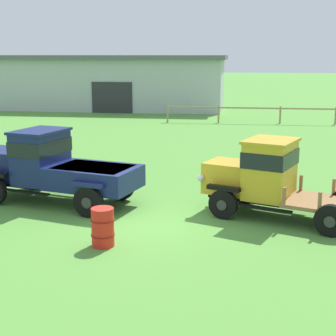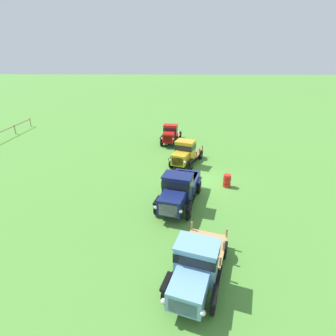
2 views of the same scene
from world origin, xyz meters
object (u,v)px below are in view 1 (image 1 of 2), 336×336
object	(u,v)px
vintage_truck_midrow_center	(265,176)
oil_drum_beside_row	(103,227)
farm_shed	(82,81)
vintage_truck_second_in_line	(51,167)

from	to	relation	value
vintage_truck_midrow_center	oil_drum_beside_row	xyz separation A→B (m)	(-3.92, -2.96, -0.68)
farm_shed	vintage_truck_midrow_center	bearing A→B (deg)	-63.85
vintage_truck_second_in_line	vintage_truck_midrow_center	bearing A→B (deg)	-4.86
vintage_truck_second_in_line	vintage_truck_midrow_center	xyz separation A→B (m)	(6.47, -0.55, 0.03)
farm_shed	oil_drum_beside_row	xyz separation A→B (m)	(10.30, -31.94, -1.77)
vintage_truck_second_in_line	oil_drum_beside_row	bearing A→B (deg)	-54.07
vintage_truck_second_in_line	oil_drum_beside_row	distance (m)	4.38
vintage_truck_midrow_center	vintage_truck_second_in_line	bearing A→B (deg)	175.14
oil_drum_beside_row	farm_shed	bearing A→B (deg)	107.88
farm_shed	oil_drum_beside_row	world-z (taller)	farm_shed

